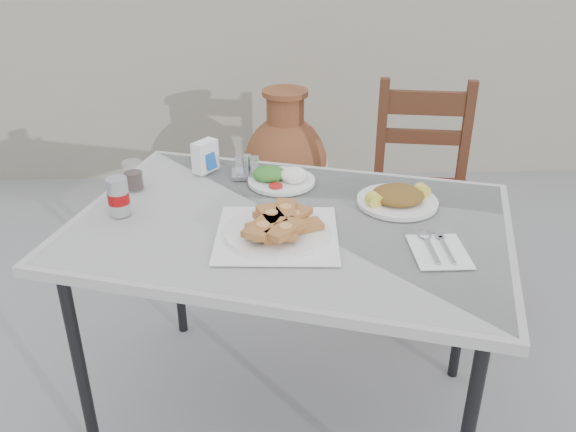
{
  "coord_description": "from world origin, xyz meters",
  "views": [
    {
      "loc": [
        -0.11,
        -1.64,
        1.74
      ],
      "look_at": [
        -0.03,
        0.13,
        0.82
      ],
      "focal_mm": 38.0,
      "sensor_mm": 36.0,
      "label": 1
    }
  ],
  "objects_px": {
    "salad_rice_plate": "(281,177)",
    "soda_can": "(118,196)",
    "condiment_caddy": "(247,169)",
    "cola_glass": "(134,177)",
    "chair": "(421,194)",
    "terracotta_urn": "(285,168)",
    "cafe_table": "(290,235)",
    "napkin_holder": "(205,156)",
    "salad_chopped_plate": "(398,198)",
    "pide_plate": "(277,225)"
  },
  "relations": [
    {
      "from": "salad_rice_plate",
      "to": "salad_chopped_plate",
      "type": "relative_size",
      "value": 0.89
    },
    {
      "from": "cafe_table",
      "to": "soda_can",
      "type": "bearing_deg",
      "value": 173.41
    },
    {
      "from": "cafe_table",
      "to": "salad_rice_plate",
      "type": "height_order",
      "value": "salad_rice_plate"
    },
    {
      "from": "salad_chopped_plate",
      "to": "cola_glass",
      "type": "bearing_deg",
      "value": 169.55
    },
    {
      "from": "cafe_table",
      "to": "chair",
      "type": "relative_size",
      "value": 1.54
    },
    {
      "from": "chair",
      "to": "terracotta_urn",
      "type": "xyz_separation_m",
      "value": [
        -0.61,
        0.67,
        -0.14
      ]
    },
    {
      "from": "cafe_table",
      "to": "salad_chopped_plate",
      "type": "relative_size",
      "value": 5.82
    },
    {
      "from": "condiment_caddy",
      "to": "chair",
      "type": "relative_size",
      "value": 0.11
    },
    {
      "from": "cola_glass",
      "to": "chair",
      "type": "distance_m",
      "value": 1.35
    },
    {
      "from": "cafe_table",
      "to": "pide_plate",
      "type": "distance_m",
      "value": 0.14
    },
    {
      "from": "salad_rice_plate",
      "to": "soda_can",
      "type": "xyz_separation_m",
      "value": [
        -0.53,
        -0.23,
        0.04
      ]
    },
    {
      "from": "napkin_holder",
      "to": "condiment_caddy",
      "type": "xyz_separation_m",
      "value": [
        0.16,
        -0.06,
        -0.03
      ]
    },
    {
      "from": "pide_plate",
      "to": "soda_can",
      "type": "distance_m",
      "value": 0.53
    },
    {
      "from": "salad_rice_plate",
      "to": "cafe_table",
      "type": "bearing_deg",
      "value": -85.72
    },
    {
      "from": "salad_rice_plate",
      "to": "salad_chopped_plate",
      "type": "distance_m",
      "value": 0.43
    },
    {
      "from": "salad_rice_plate",
      "to": "cola_glass",
      "type": "height_order",
      "value": "cola_glass"
    },
    {
      "from": "napkin_holder",
      "to": "chair",
      "type": "xyz_separation_m",
      "value": [
        0.94,
        0.4,
        -0.36
      ]
    },
    {
      "from": "condiment_caddy",
      "to": "cola_glass",
      "type": "bearing_deg",
      "value": -167.62
    },
    {
      "from": "terracotta_urn",
      "to": "chair",
      "type": "bearing_deg",
      "value": -48.0
    },
    {
      "from": "condiment_caddy",
      "to": "pide_plate",
      "type": "bearing_deg",
      "value": -77.88
    },
    {
      "from": "salad_chopped_plate",
      "to": "soda_can",
      "type": "bearing_deg",
      "value": -177.76
    },
    {
      "from": "pide_plate",
      "to": "napkin_holder",
      "type": "relative_size",
      "value": 3.3
    },
    {
      "from": "salad_rice_plate",
      "to": "soda_can",
      "type": "height_order",
      "value": "soda_can"
    },
    {
      "from": "cola_glass",
      "to": "napkin_holder",
      "type": "distance_m",
      "value": 0.28
    },
    {
      "from": "napkin_holder",
      "to": "terracotta_urn",
      "type": "relative_size",
      "value": 0.14
    },
    {
      "from": "napkin_holder",
      "to": "terracotta_urn",
      "type": "xyz_separation_m",
      "value": [
        0.34,
        1.07,
        -0.5
      ]
    },
    {
      "from": "salad_chopped_plate",
      "to": "chair",
      "type": "distance_m",
      "value": 0.83
    },
    {
      "from": "salad_chopped_plate",
      "to": "salad_rice_plate",
      "type": "bearing_deg",
      "value": 153.81
    },
    {
      "from": "chair",
      "to": "napkin_holder",
      "type": "bearing_deg",
      "value": -148.2
    },
    {
      "from": "cafe_table",
      "to": "condiment_caddy",
      "type": "height_order",
      "value": "condiment_caddy"
    },
    {
      "from": "cafe_table",
      "to": "condiment_caddy",
      "type": "xyz_separation_m",
      "value": [
        -0.14,
        0.35,
        0.09
      ]
    },
    {
      "from": "cafe_table",
      "to": "cola_glass",
      "type": "distance_m",
      "value": 0.61
    },
    {
      "from": "salad_chopped_plate",
      "to": "cola_glass",
      "type": "height_order",
      "value": "cola_glass"
    },
    {
      "from": "cafe_table",
      "to": "cola_glass",
      "type": "bearing_deg",
      "value": 153.79
    },
    {
      "from": "pide_plate",
      "to": "salad_chopped_plate",
      "type": "relative_size",
      "value": 1.43
    },
    {
      "from": "cafe_table",
      "to": "napkin_holder",
      "type": "relative_size",
      "value": 13.46
    },
    {
      "from": "salad_rice_plate",
      "to": "condiment_caddy",
      "type": "bearing_deg",
      "value": 151.98
    },
    {
      "from": "napkin_holder",
      "to": "cola_glass",
      "type": "bearing_deg",
      "value": -110.67
    },
    {
      "from": "cafe_table",
      "to": "napkin_holder",
      "type": "height_order",
      "value": "napkin_holder"
    },
    {
      "from": "terracotta_urn",
      "to": "cola_glass",
      "type": "bearing_deg",
      "value": -115.53
    },
    {
      "from": "condiment_caddy",
      "to": "terracotta_urn",
      "type": "bearing_deg",
      "value": 80.8
    },
    {
      "from": "napkin_holder",
      "to": "chair",
      "type": "distance_m",
      "value": 1.09
    },
    {
      "from": "soda_can",
      "to": "chair",
      "type": "relative_size",
      "value": 0.12
    },
    {
      "from": "salad_rice_plate",
      "to": "cola_glass",
      "type": "relative_size",
      "value": 2.45
    },
    {
      "from": "terracotta_urn",
      "to": "cafe_table",
      "type": "bearing_deg",
      "value": -91.56
    },
    {
      "from": "salad_chopped_plate",
      "to": "terracotta_urn",
      "type": "height_order",
      "value": "salad_chopped_plate"
    },
    {
      "from": "soda_can",
      "to": "chair",
      "type": "distance_m",
      "value": 1.46
    },
    {
      "from": "pide_plate",
      "to": "salad_chopped_plate",
      "type": "bearing_deg",
      "value": 25.91
    },
    {
      "from": "cola_glass",
      "to": "terracotta_urn",
      "type": "bearing_deg",
      "value": 64.47
    },
    {
      "from": "soda_can",
      "to": "cola_glass",
      "type": "relative_size",
      "value": 1.26
    }
  ]
}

